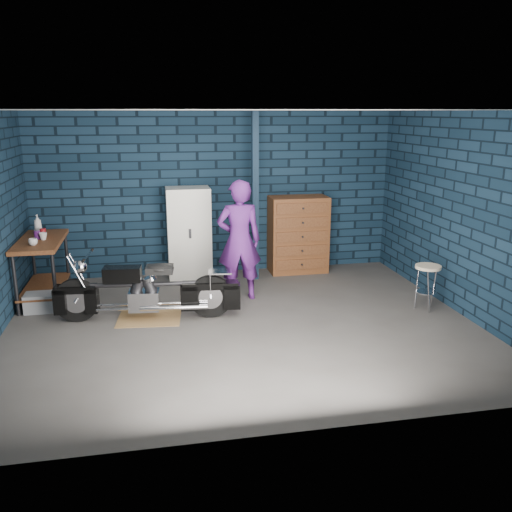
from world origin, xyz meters
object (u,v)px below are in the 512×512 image
(shop_stool, at_px, (427,288))
(locker, at_px, (189,233))
(person, at_px, (239,240))
(workbench, at_px, (43,270))
(storage_bin, at_px, (41,302))
(tool_chest, at_px, (298,235))
(motorcycle, at_px, (148,286))

(shop_stool, bearing_deg, locker, 145.14)
(person, bearing_deg, locker, -60.62)
(locker, distance_m, shop_stool, 3.81)
(person, xyz_separation_m, locker, (-0.64, 1.19, -0.13))
(workbench, relative_size, storage_bin, 3.39)
(workbench, bearing_deg, person, -9.87)
(tool_chest, bearing_deg, storage_bin, -163.36)
(shop_stool, bearing_deg, motorcycle, 174.22)
(storage_bin, xyz_separation_m, shop_stool, (5.27, -0.97, 0.19))
(storage_bin, height_order, shop_stool, shop_stool)
(motorcycle, bearing_deg, person, 30.05)
(workbench, bearing_deg, tool_chest, 9.84)
(storage_bin, height_order, locker, locker)
(motorcycle, xyz_separation_m, tool_chest, (2.54, 1.78, 0.19))
(motorcycle, height_order, person, person)
(storage_bin, bearing_deg, motorcycle, -21.61)
(workbench, xyz_separation_m, motorcycle, (1.49, -1.08, 0.00))
(tool_chest, distance_m, shop_stool, 2.53)
(storage_bin, bearing_deg, shop_stool, -10.40)
(workbench, distance_m, locker, 2.31)
(tool_chest, bearing_deg, person, -135.63)
(motorcycle, distance_m, person, 1.51)
(person, xyz_separation_m, storage_bin, (-2.80, -0.01, -0.75))
(workbench, distance_m, person, 2.89)
(tool_chest, bearing_deg, workbench, -170.16)
(locker, distance_m, tool_chest, 1.86)
(motorcycle, height_order, storage_bin, motorcycle)
(person, bearing_deg, motorcycle, 25.20)
(workbench, bearing_deg, motorcycle, -35.99)
(locker, height_order, shop_stool, locker)
(workbench, relative_size, locker, 0.93)
(person, height_order, tool_chest, person)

